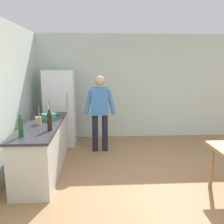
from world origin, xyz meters
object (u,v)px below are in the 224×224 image
Objects in this scene: bottle_wine_dark at (50,122)px; bottle_wine_green at (21,127)px; refrigerator at (60,108)px; person at (100,109)px; utensil_jar at (38,120)px; bottle_oil_amber at (49,109)px; cooking_pot at (49,117)px; bottle_water_clear at (48,110)px.

bottle_wine_dark and bottle_wine_green have the same top height.
person is (0.95, -0.55, 0.08)m from refrigerator.
utensil_jar is 1.14× the size of bottle_oil_amber.
person is 4.25× the size of cooking_pot.
bottle_wine_dark is (0.27, -0.40, 0.07)m from utensil_jar.
refrigerator is 2.39m from bottle_wine_green.
bottle_wine_green is (-0.08, -0.75, 0.07)m from utensil_jar.
bottle_wine_dark is at bearing -78.89° from bottle_oil_amber.
cooking_pot is 0.40m from utensil_jar.
bottle_wine_green is at bearing -99.81° from cooking_pot.
bottle_wine_green is at bearing -135.49° from bottle_wine_dark.
person is 1.53m from utensil_jar.
refrigerator is at bearing 93.59° from bottle_wine_dark.
bottle_wine_green reaches higher than bottle_oil_amber.
cooking_pot is 1.18× the size of bottle_wine_green.
cooking_pot is at bearing 73.53° from utensil_jar.
bottle_water_clear is at bearing 102.10° from bottle_wine_dark.
bottle_wine_dark is at bearing -77.90° from bottle_water_clear.
bottle_water_clear is 1.07× the size of bottle_oil_amber.
bottle_water_clear is (-1.06, -0.36, 0.05)m from person.
refrigerator reaches higher than bottle_oil_amber.
bottle_oil_amber reaches higher than cooking_pot.
bottle_wine_dark is 1.14m from bottle_water_clear.
bottle_wine_green is 1.21× the size of bottle_oil_amber.
refrigerator reaches higher than bottle_water_clear.
bottle_water_clear is 0.88× the size of bottle_wine_green.
bottle_oil_amber is (-0.24, 1.22, -0.03)m from bottle_wine_dark.
bottle_water_clear is at bearing -96.98° from refrigerator.
bottle_wine_dark is at bearing -55.99° from utensil_jar.
cooking_pot is at bearing -91.42° from refrigerator.
utensil_jar is at bearing -106.47° from cooking_pot.
bottle_wine_dark is at bearing -119.23° from person.
person is 1.12m from bottle_water_clear.
person is 1.09m from bottle_oil_amber.
bottle_wine_green reaches higher than utensil_jar.
bottle_wine_dark is at bearing -78.56° from cooking_pot.
bottle_oil_amber is at bearing 87.94° from utensil_jar.
refrigerator is 1.25m from cooking_pot.
refrigerator reaches higher than bottle_wine_green.
cooking_pot is 0.35m from bottle_water_clear.
person is 5.00× the size of bottle_wine_dark.
bottle_wine_green is at bearing -95.44° from refrigerator.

